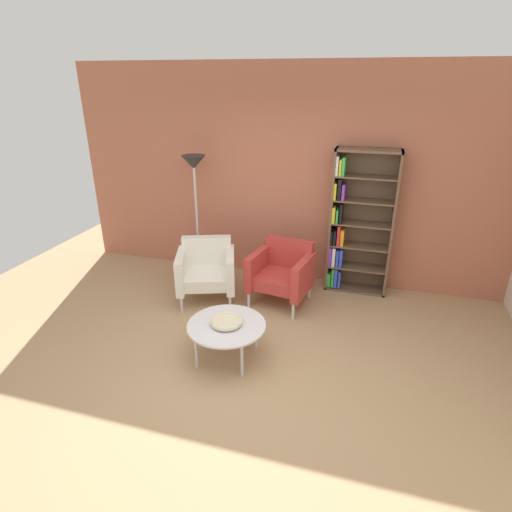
# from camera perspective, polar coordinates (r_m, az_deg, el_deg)

# --- Properties ---
(ground_plane) EXTENTS (8.32, 8.32, 0.00)m
(ground_plane) POSITION_cam_1_polar(r_m,az_deg,el_deg) (4.19, -1.96, -16.69)
(ground_plane) COLOR tan
(brick_back_panel) EXTENTS (6.40, 0.12, 2.90)m
(brick_back_panel) POSITION_cam_1_polar(r_m,az_deg,el_deg) (5.73, 5.66, 10.72)
(brick_back_panel) COLOR #B2664C
(brick_back_panel) RESTS_ON ground_plane
(bookshelf_tall) EXTENTS (0.80, 0.30, 1.90)m
(bookshelf_tall) POSITION_cam_1_polar(r_m,az_deg,el_deg) (5.58, 13.39, 4.08)
(bookshelf_tall) COLOR brown
(bookshelf_tall) RESTS_ON ground_plane
(coffee_table_low) EXTENTS (0.80, 0.80, 0.40)m
(coffee_table_low) POSITION_cam_1_polar(r_m,az_deg,el_deg) (4.27, -4.07, -9.67)
(coffee_table_low) COLOR silver
(coffee_table_low) RESTS_ON ground_plane
(decorative_bowl) EXTENTS (0.32, 0.32, 0.05)m
(decorative_bowl) POSITION_cam_1_polar(r_m,az_deg,el_deg) (4.24, -4.09, -8.95)
(decorative_bowl) COLOR beige
(decorative_bowl) RESTS_ON coffee_table_low
(armchair_by_bookshelf) EXTENTS (0.81, 0.77, 0.78)m
(armchair_by_bookshelf) POSITION_cam_1_polar(r_m,az_deg,el_deg) (5.30, 3.62, -2.15)
(armchair_by_bookshelf) COLOR #B73833
(armchair_by_bookshelf) RESTS_ON ground_plane
(armchair_spare_guest) EXTENTS (0.88, 0.85, 0.78)m
(armchair_spare_guest) POSITION_cam_1_polar(r_m,az_deg,el_deg) (5.39, -6.83, -1.82)
(armchair_spare_guest) COLOR white
(armchair_spare_guest) RESTS_ON ground_plane
(floor_lamp_torchiere) EXTENTS (0.32, 0.32, 1.74)m
(floor_lamp_torchiere) POSITION_cam_1_polar(r_m,az_deg,el_deg) (5.77, -8.45, 10.65)
(floor_lamp_torchiere) COLOR silver
(floor_lamp_torchiere) RESTS_ON ground_plane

